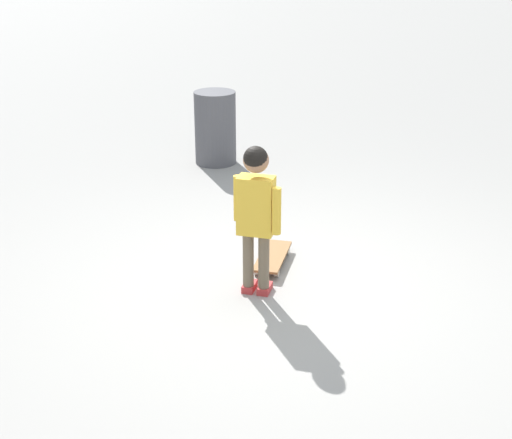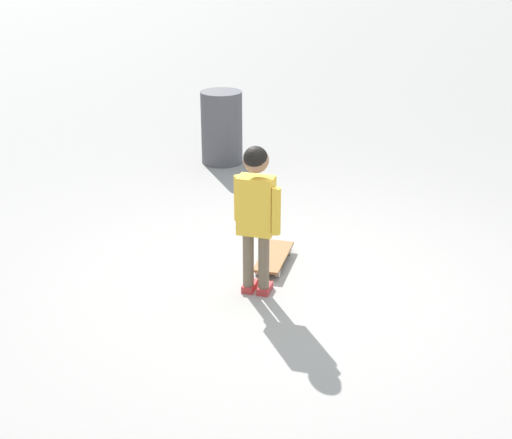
% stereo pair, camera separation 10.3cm
% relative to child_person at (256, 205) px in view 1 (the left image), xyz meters
% --- Properties ---
extents(ground_plane, '(50.00, 50.00, 0.00)m').
position_rel_child_person_xyz_m(ground_plane, '(0.24, -0.08, -0.66)').
color(ground_plane, gray).
extents(child_person, '(0.28, 0.35, 1.06)m').
position_rel_child_person_xyz_m(child_person, '(0.00, 0.00, 0.00)').
color(child_person, brown).
rests_on(child_person, ground).
extents(skateboard, '(0.43, 0.58, 0.07)m').
position_rel_child_person_xyz_m(skateboard, '(0.23, 0.41, -0.60)').
color(skateboard, olive).
rests_on(skateboard, ground).
extents(trash_bin, '(0.43, 0.43, 0.76)m').
position_rel_child_person_xyz_m(trash_bin, '(0.34, 2.94, -0.28)').
color(trash_bin, '#4C4C51').
rests_on(trash_bin, ground).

